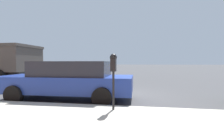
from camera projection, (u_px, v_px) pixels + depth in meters
name	position (u px, v px, depth m)	size (l,w,h in m)	color
ground_plane	(112.00, 96.00, 7.37)	(220.00, 220.00, 0.00)	#424244
parking_meter	(113.00, 67.00, 4.62)	(0.21, 0.19, 1.49)	black
car_blue	(68.00, 80.00, 6.53)	(2.09, 4.93, 1.46)	navy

